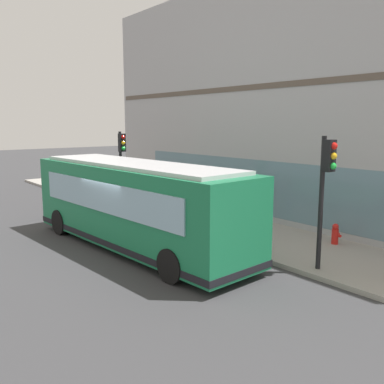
{
  "coord_description": "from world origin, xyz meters",
  "views": [
    {
      "loc": [
        -7.26,
        -12.57,
        4.42
      ],
      "look_at": [
        2.27,
        -0.69,
        1.9
      ],
      "focal_mm": 39.33,
      "sensor_mm": 36.0,
      "label": 1
    }
  ],
  "objects_px": {
    "traffic_light_near_corner": "(326,178)",
    "city_bus_nearside": "(135,205)",
    "traffic_light_down_block": "(122,155)",
    "fire_hydrant": "(335,234)",
    "pedestrian_walking_along_curb": "(201,201)",
    "newspaper_vending_box": "(145,197)",
    "pedestrian_near_hydrant": "(232,201)"
  },
  "relations": [
    {
      "from": "city_bus_nearside",
      "to": "fire_hydrant",
      "type": "bearing_deg",
      "value": -38.6
    },
    {
      "from": "fire_hydrant",
      "to": "traffic_light_down_block",
      "type": "bearing_deg",
      "value": 103.41
    },
    {
      "from": "traffic_light_down_block",
      "to": "newspaper_vending_box",
      "type": "xyz_separation_m",
      "value": [
        1.03,
        -0.51,
        -2.22
      ]
    },
    {
      "from": "traffic_light_near_corner",
      "to": "pedestrian_walking_along_curb",
      "type": "relative_size",
      "value": 2.25
    },
    {
      "from": "traffic_light_near_corner",
      "to": "pedestrian_near_hydrant",
      "type": "relative_size",
      "value": 2.15
    },
    {
      "from": "city_bus_nearside",
      "to": "pedestrian_walking_along_curb",
      "type": "bearing_deg",
      "value": 11.74
    },
    {
      "from": "traffic_light_near_corner",
      "to": "city_bus_nearside",
      "type": "bearing_deg",
      "value": 116.82
    },
    {
      "from": "pedestrian_near_hydrant",
      "to": "newspaper_vending_box",
      "type": "relative_size",
      "value": 2.02
    },
    {
      "from": "traffic_light_near_corner",
      "to": "fire_hydrant",
      "type": "distance_m",
      "value": 3.78
    },
    {
      "from": "city_bus_nearside",
      "to": "pedestrian_near_hydrant",
      "type": "distance_m",
      "value": 4.52
    },
    {
      "from": "traffic_light_down_block",
      "to": "pedestrian_near_hydrant",
      "type": "distance_m",
      "value": 6.86
    },
    {
      "from": "fire_hydrant",
      "to": "newspaper_vending_box",
      "type": "relative_size",
      "value": 0.82
    },
    {
      "from": "traffic_light_down_block",
      "to": "newspaper_vending_box",
      "type": "height_order",
      "value": "traffic_light_down_block"
    },
    {
      "from": "fire_hydrant",
      "to": "pedestrian_walking_along_curb",
      "type": "height_order",
      "value": "pedestrian_walking_along_curb"
    },
    {
      "from": "newspaper_vending_box",
      "to": "pedestrian_near_hydrant",
      "type": "bearing_deg",
      "value": -85.66
    },
    {
      "from": "city_bus_nearside",
      "to": "traffic_light_near_corner",
      "type": "distance_m",
      "value": 6.52
    },
    {
      "from": "city_bus_nearside",
      "to": "pedestrian_walking_along_curb",
      "type": "height_order",
      "value": "city_bus_nearside"
    },
    {
      "from": "city_bus_nearside",
      "to": "fire_hydrant",
      "type": "xyz_separation_m",
      "value": [
        5.55,
        -4.43,
        -1.04
      ]
    },
    {
      "from": "pedestrian_near_hydrant",
      "to": "pedestrian_walking_along_curb",
      "type": "bearing_deg",
      "value": 127.76
    },
    {
      "from": "traffic_light_near_corner",
      "to": "traffic_light_down_block",
      "type": "xyz_separation_m",
      "value": [
        0.13,
        11.93,
        -0.05
      ]
    },
    {
      "from": "pedestrian_walking_along_curb",
      "to": "traffic_light_down_block",
      "type": "bearing_deg",
      "value": 97.08
    },
    {
      "from": "traffic_light_near_corner",
      "to": "traffic_light_down_block",
      "type": "bearing_deg",
      "value": 89.37
    },
    {
      "from": "pedestrian_near_hydrant",
      "to": "newspaper_vending_box",
      "type": "height_order",
      "value": "pedestrian_near_hydrant"
    },
    {
      "from": "traffic_light_down_block",
      "to": "fire_hydrant",
      "type": "height_order",
      "value": "traffic_light_down_block"
    },
    {
      "from": "traffic_light_near_corner",
      "to": "pedestrian_near_hydrant",
      "type": "xyz_separation_m",
      "value": [
        1.61,
        5.43,
        -1.67
      ]
    },
    {
      "from": "pedestrian_walking_along_curb",
      "to": "traffic_light_near_corner",
      "type": "bearing_deg",
      "value": -97.13
    },
    {
      "from": "traffic_light_near_corner",
      "to": "newspaper_vending_box",
      "type": "bearing_deg",
      "value": 84.19
    },
    {
      "from": "traffic_light_down_block",
      "to": "traffic_light_near_corner",
      "type": "bearing_deg",
      "value": -90.63
    },
    {
      "from": "fire_hydrant",
      "to": "pedestrian_walking_along_curb",
      "type": "distance_m",
      "value": 5.56
    },
    {
      "from": "newspaper_vending_box",
      "to": "traffic_light_near_corner",
      "type": "bearing_deg",
      "value": -95.81
    },
    {
      "from": "traffic_light_down_block",
      "to": "pedestrian_walking_along_curb",
      "type": "relative_size",
      "value": 2.21
    },
    {
      "from": "traffic_light_down_block",
      "to": "fire_hydrant",
      "type": "bearing_deg",
      "value": -76.59
    }
  ]
}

